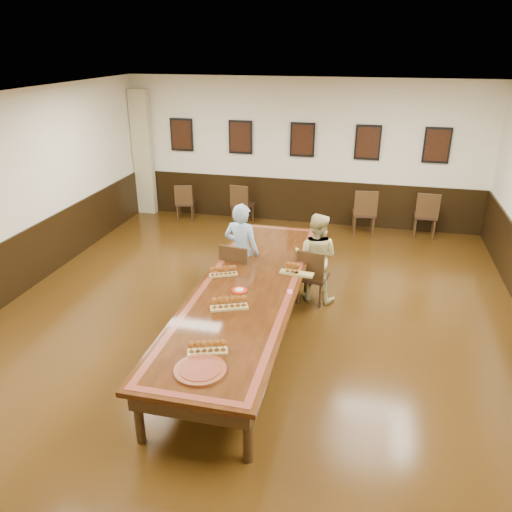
% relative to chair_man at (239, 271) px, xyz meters
% --- Properties ---
extents(floor, '(8.00, 10.00, 0.02)m').
position_rel_chair_man_xyz_m(floor, '(0.39, -0.98, -0.51)').
color(floor, black).
rests_on(floor, ground).
extents(ceiling, '(8.00, 10.00, 0.02)m').
position_rel_chair_man_xyz_m(ceiling, '(0.39, -0.98, 2.71)').
color(ceiling, white).
rests_on(ceiling, floor).
extents(wall_back, '(8.00, 0.02, 3.20)m').
position_rel_chair_man_xyz_m(wall_back, '(0.39, 4.03, 1.10)').
color(wall_back, '#EAE4C4').
rests_on(wall_back, floor).
extents(chair_man, '(0.54, 0.58, 1.00)m').
position_rel_chair_man_xyz_m(chair_man, '(0.00, 0.00, 0.00)').
color(chair_man, black).
rests_on(chair_man, floor).
extents(chair_woman, '(0.51, 0.54, 0.93)m').
position_rel_chair_man_xyz_m(chair_woman, '(1.17, 0.20, -0.03)').
color(chair_woman, black).
rests_on(chair_woman, floor).
extents(spare_chair_a, '(0.50, 0.53, 0.87)m').
position_rel_chair_man_xyz_m(spare_chair_a, '(-2.25, 3.54, -0.06)').
color(spare_chair_a, black).
rests_on(spare_chair_a, floor).
extents(spare_chair_b, '(0.49, 0.53, 0.93)m').
position_rel_chair_man_xyz_m(spare_chair_b, '(-0.89, 3.61, -0.03)').
color(spare_chair_b, black).
rests_on(spare_chair_b, floor).
extents(spare_chair_c, '(0.53, 0.57, 1.03)m').
position_rel_chair_man_xyz_m(spare_chair_c, '(1.85, 3.49, 0.01)').
color(spare_chair_c, black).
rests_on(spare_chair_c, floor).
extents(spare_chair_d, '(0.48, 0.52, 1.00)m').
position_rel_chair_man_xyz_m(spare_chair_d, '(3.13, 3.68, 0.00)').
color(spare_chair_d, black).
rests_on(spare_chair_d, floor).
extents(person_man, '(0.64, 0.47, 1.59)m').
position_rel_chair_man_xyz_m(person_man, '(0.02, 0.10, 0.30)').
color(person_man, '#4B8BBD').
rests_on(person_man, floor).
extents(person_woman, '(0.81, 0.67, 1.46)m').
position_rel_chair_man_xyz_m(person_woman, '(1.18, 0.30, 0.23)').
color(person_woman, '#D4CA84').
rests_on(person_woman, floor).
extents(pink_phone, '(0.09, 0.14, 0.01)m').
position_rel_chair_man_xyz_m(pink_phone, '(0.99, -1.01, 0.26)').
color(pink_phone, '#F95399').
rests_on(pink_phone, conference_table).
extents(curtain, '(0.45, 0.18, 2.90)m').
position_rel_chair_man_xyz_m(curtain, '(-3.36, 3.84, 0.95)').
color(curtain, tan).
rests_on(curtain, floor).
extents(wainscoting, '(8.00, 10.00, 1.00)m').
position_rel_chair_man_xyz_m(wainscoting, '(0.39, -0.98, 0.00)').
color(wainscoting, black).
rests_on(wainscoting, floor).
extents(conference_table, '(1.40, 5.00, 0.76)m').
position_rel_chair_man_xyz_m(conference_table, '(0.39, -0.98, 0.11)').
color(conference_table, black).
rests_on(conference_table, floor).
extents(posters, '(6.14, 0.04, 0.74)m').
position_rel_chair_man_xyz_m(posters, '(0.39, 3.96, 1.40)').
color(posters, black).
rests_on(posters, wall_back).
extents(flight_a, '(0.42, 0.29, 0.15)m').
position_rel_chair_man_xyz_m(flight_a, '(-0.04, -0.72, 0.32)').
color(flight_a, olive).
rests_on(flight_a, conference_table).
extents(flight_b, '(0.50, 0.19, 0.18)m').
position_rel_chair_man_xyz_m(flight_b, '(0.96, -0.44, 0.34)').
color(flight_b, olive).
rests_on(flight_b, conference_table).
extents(flight_c, '(0.50, 0.32, 0.18)m').
position_rel_chair_man_xyz_m(flight_c, '(0.31, -1.64, 0.33)').
color(flight_c, olive).
rests_on(flight_c, conference_table).
extents(flight_d, '(0.46, 0.27, 0.16)m').
position_rel_chair_man_xyz_m(flight_d, '(0.35, -2.64, 0.33)').
color(flight_d, olive).
rests_on(flight_d, conference_table).
extents(red_plate_grp, '(0.22, 0.22, 0.03)m').
position_rel_chair_man_xyz_m(red_plate_grp, '(0.31, -1.14, 0.26)').
color(red_plate_grp, red).
rests_on(red_plate_grp, conference_table).
extents(carved_platter, '(0.60, 0.60, 0.04)m').
position_rel_chair_man_xyz_m(carved_platter, '(0.38, -2.97, 0.27)').
color(carved_platter, '#5E2712').
rests_on(carved_platter, conference_table).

